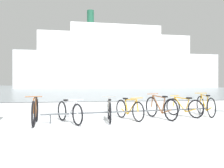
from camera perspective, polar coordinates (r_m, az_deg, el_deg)
The scene contains 10 objects.
ground at distance 59.20m, azimuth -7.44°, elevation -1.01°, with size 80.00×132.00×0.08m.
bike_rack at distance 7.86m, azimuth 5.04°, elevation -6.68°, with size 5.83×0.86×0.31m.
bicycle_0 at distance 7.34m, azimuth -18.21°, elevation -6.31°, with size 0.46×1.72×0.85m.
bicycle_1 at distance 7.27m, azimuth -10.36°, elevation -6.71°, with size 0.83×1.56×0.75m.
bicycle_2 at distance 7.48m, azimuth -0.66°, elevation -6.44°, with size 0.46×1.62×0.77m.
bicycle_3 at distance 7.83m, azimuth 4.20°, elevation -6.19°, with size 0.68×1.57×0.75m.
bicycle_4 at distance 8.18m, azimuth 11.72°, elevation -5.65°, with size 0.61×1.76×0.84m.
bicycle_5 at distance 8.92m, azimuth 17.08°, elevation -5.42°, with size 0.80×1.46×0.75m.
bicycle_6 at distance 9.43m, azimuth 21.78°, elevation -4.89°, with size 0.46×1.71×0.84m.
ferry_ship at distance 62.43m, azimuth 1.46°, elevation 5.28°, with size 51.74×11.61×20.10m.
Camera 1 is at (-1.38, -5.27, 1.21)m, focal length 37.56 mm.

